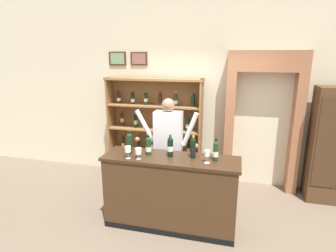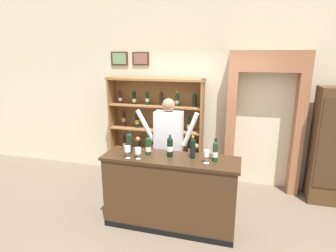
# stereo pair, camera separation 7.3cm
# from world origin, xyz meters

# --- Properties ---
(ground_plane) EXTENTS (14.00, 14.00, 0.02)m
(ground_plane) POSITION_xyz_m (0.00, 0.00, -0.01)
(ground_plane) COLOR #6B5B4C
(back_wall) EXTENTS (12.00, 0.19, 3.53)m
(back_wall) POSITION_xyz_m (-0.00, 1.78, 1.77)
(back_wall) COLOR beige
(back_wall) RESTS_ON ground
(wine_shelf) EXTENTS (1.82, 0.37, 1.99)m
(wine_shelf) POSITION_xyz_m (-0.77, 1.43, 1.06)
(wine_shelf) COLOR olive
(wine_shelf) RESTS_ON ground
(archway_doorway) EXTENTS (1.29, 0.45, 2.47)m
(archway_doorway) POSITION_xyz_m (1.17, 1.65, 1.41)
(archway_doorway) COLOR #9E6647
(archway_doorway) RESTS_ON ground
(tasting_counter) EXTENTS (1.87, 0.56, 1.04)m
(tasting_counter) POSITION_xyz_m (-0.11, -0.00, 0.52)
(tasting_counter) COLOR #422B19
(tasting_counter) RESTS_ON ground
(shopkeeper) EXTENTS (1.04, 0.22, 1.75)m
(shopkeeper) POSITION_xyz_m (-0.30, 0.59, 1.09)
(shopkeeper) COLOR #2D3347
(shopkeeper) RESTS_ON ground
(tasting_bottle_chianti) EXTENTS (0.08, 0.08, 0.33)m
(tasting_bottle_chianti) POSITION_xyz_m (-0.71, 0.02, 1.19)
(tasting_bottle_chianti) COLOR black
(tasting_bottle_chianti) RESTS_ON tasting_counter
(tasting_bottle_grappa) EXTENTS (0.08, 0.08, 0.28)m
(tasting_bottle_grappa) POSITION_xyz_m (-0.43, 0.03, 1.17)
(tasting_bottle_grappa) COLOR #19381E
(tasting_bottle_grappa) RESTS_ON tasting_counter
(tasting_bottle_rosso) EXTENTS (0.08, 0.08, 0.31)m
(tasting_bottle_rosso) POSITION_xyz_m (-0.12, 0.03, 1.19)
(tasting_bottle_rosso) COLOR black
(tasting_bottle_rosso) RESTS_ON tasting_counter
(tasting_bottle_super_tuscan) EXTENTS (0.07, 0.07, 0.31)m
(tasting_bottle_super_tuscan) POSITION_xyz_m (0.19, 0.06, 1.18)
(tasting_bottle_super_tuscan) COLOR black
(tasting_bottle_super_tuscan) RESTS_ON tasting_counter
(tasting_bottle_brunello) EXTENTS (0.07, 0.07, 0.31)m
(tasting_bottle_brunello) POSITION_xyz_m (0.49, 0.02, 1.18)
(tasting_bottle_brunello) COLOR #19381E
(tasting_bottle_brunello) RESTS_ON tasting_counter
(wine_glass_right) EXTENTS (0.08, 0.08, 0.17)m
(wine_glass_right) POSITION_xyz_m (-0.66, -0.17, 1.16)
(wine_glass_right) COLOR silver
(wine_glass_right) RESTS_ON tasting_counter
(wine_glass_left) EXTENTS (0.08, 0.08, 0.15)m
(wine_glass_left) POSITION_xyz_m (-0.51, -0.16, 1.14)
(wine_glass_left) COLOR silver
(wine_glass_left) RESTS_ON tasting_counter
(wine_glass_center) EXTENTS (0.07, 0.07, 0.17)m
(wine_glass_center) POSITION_xyz_m (0.39, -0.08, 1.16)
(wine_glass_center) COLOR silver
(wine_glass_center) RESTS_ON tasting_counter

